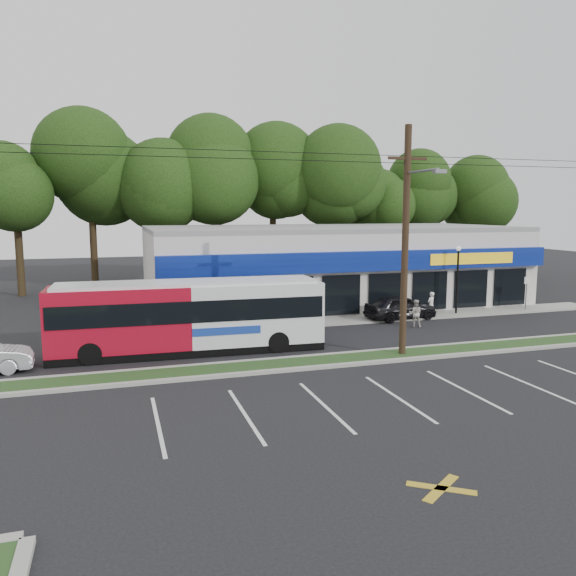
% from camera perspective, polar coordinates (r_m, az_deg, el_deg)
% --- Properties ---
extents(ground, '(120.00, 120.00, 0.00)m').
position_cam_1_polar(ground, '(23.48, 6.19, -8.02)').
color(ground, black).
rests_on(ground, ground).
extents(grass_strip, '(40.00, 1.60, 0.12)m').
position_cam_1_polar(grass_strip, '(24.35, 5.25, -7.27)').
color(grass_strip, '#233E19').
rests_on(grass_strip, ground).
extents(curb_south, '(40.00, 0.25, 0.14)m').
position_cam_1_polar(curb_south, '(23.59, 6.05, -7.76)').
color(curb_south, '#9E9E93').
rests_on(curb_south, ground).
extents(curb_north, '(40.00, 0.25, 0.14)m').
position_cam_1_polar(curb_north, '(25.10, 4.50, -6.77)').
color(curb_north, '#9E9E93').
rests_on(curb_north, ground).
extents(sidewalk, '(32.00, 2.20, 0.10)m').
position_cam_1_polar(sidewalk, '(33.46, 7.92, -3.14)').
color(sidewalk, '#9E9E93').
rests_on(sidewalk, ground).
extents(strip_mall, '(25.00, 12.55, 5.30)m').
position_cam_1_polar(strip_mall, '(39.57, 4.39, 2.43)').
color(strip_mall, silver).
rests_on(strip_mall, ground).
extents(utility_pole, '(50.00, 2.77, 10.00)m').
position_cam_1_polar(utility_pole, '(24.68, 11.58, 5.41)').
color(utility_pole, black).
rests_on(utility_pole, ground).
extents(lamp_post, '(0.30, 0.30, 4.25)m').
position_cam_1_polar(lamp_post, '(35.86, 16.85, 1.57)').
color(lamp_post, black).
rests_on(lamp_post, ground).
extents(sign_post, '(0.45, 0.10, 2.23)m').
position_cam_1_polar(sign_post, '(38.83, 23.09, 0.08)').
color(sign_post, '#59595E').
rests_on(sign_post, ground).
extents(tree_line, '(46.76, 6.76, 11.83)m').
position_cam_1_polar(tree_line, '(48.51, -1.69, 10.28)').
color(tree_line, black).
rests_on(tree_line, ground).
extents(metrobus, '(12.23, 3.03, 3.26)m').
position_cam_1_polar(metrobus, '(25.81, -9.99, -2.69)').
color(metrobus, '#A60C21').
rests_on(metrobus, ground).
extents(car_dark, '(4.47, 2.12, 1.48)m').
position_cam_1_polar(car_dark, '(33.79, 11.36, -1.92)').
color(car_dark, black).
rests_on(car_dark, ground).
extents(pedestrian_a, '(0.67, 0.56, 1.57)m').
position_cam_1_polar(pedestrian_a, '(34.74, 14.32, -1.67)').
color(pedestrian_a, white).
rests_on(pedestrian_a, ground).
extents(pedestrian_b, '(0.91, 0.83, 1.52)m').
position_cam_1_polar(pedestrian_b, '(31.85, 12.80, -2.52)').
color(pedestrian_b, '#B6AEA4').
rests_on(pedestrian_b, ground).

